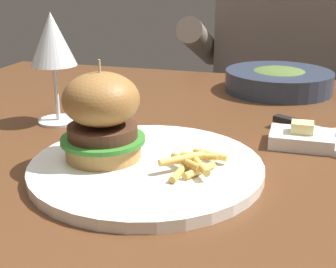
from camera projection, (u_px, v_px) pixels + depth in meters
The scene contains 9 objects.
dining_table at pixel (201, 184), 0.77m from camera, with size 1.22×0.89×0.74m.
main_plate at pixel (146, 167), 0.60m from camera, with size 0.30×0.30×0.01m, color white.
burger_sandwich at pixel (102, 116), 0.59m from camera, with size 0.11×0.11×0.13m.
fries_pile at pixel (193, 162), 0.57m from camera, with size 0.08×0.09×0.02m.
wine_glass at pixel (52, 43), 0.75m from camera, with size 0.08×0.08×0.18m.
table_knife at pixel (327, 131), 0.71m from camera, with size 0.20×0.12×0.01m.
butter_dish at pixel (301, 138), 0.69m from camera, with size 0.09×0.07×0.04m.
soup_bowl at pixel (279, 80), 0.98m from camera, with size 0.22×0.22×0.05m.
diner_person at pixel (275, 114), 1.44m from camera, with size 0.51×0.36×1.18m.
Camera 1 is at (0.14, -0.69, 0.99)m, focal length 50.00 mm.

